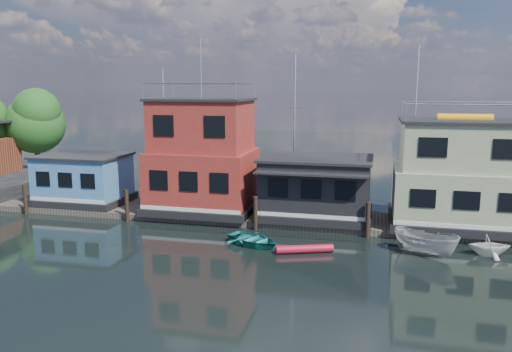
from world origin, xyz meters
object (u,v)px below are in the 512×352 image
(motorboat, at_px, (426,243))
(red_kayak, at_px, (305,249))
(houseboat_green, at_px, (460,176))
(dinghy_white, at_px, (489,245))
(houseboat_blue, at_px, (84,179))
(houseboat_dark, at_px, (316,187))
(houseboat_red, at_px, (203,158))
(dinghy_teal, at_px, (253,239))

(motorboat, distance_m, red_kayak, 6.57)
(houseboat_green, xyz_separation_m, red_kayak, (-8.80, -6.52, -3.32))
(dinghy_white, distance_m, motorboat, 3.42)
(houseboat_blue, xyz_separation_m, houseboat_green, (26.50, 0.00, 1.34))
(houseboat_blue, bearing_deg, dinghy_white, -9.45)
(houseboat_blue, relative_size, houseboat_dark, 0.86)
(houseboat_dark, bearing_deg, houseboat_green, 0.12)
(houseboat_green, height_order, red_kayak, houseboat_green)
(houseboat_red, bearing_deg, motorboat, -20.00)
(houseboat_dark, relative_size, dinghy_white, 3.27)
(houseboat_dark, relative_size, motorboat, 1.99)
(dinghy_teal, xyz_separation_m, motorboat, (9.52, 0.51, 0.37))
(houseboat_red, xyz_separation_m, motorboat, (14.64, -5.33, -3.39))
(houseboat_dark, distance_m, red_kayak, 6.86)
(dinghy_white, distance_m, red_kayak, 9.97)
(dinghy_teal, relative_size, red_kayak, 1.06)
(houseboat_blue, relative_size, dinghy_white, 2.83)
(houseboat_red, relative_size, dinghy_white, 5.24)
(houseboat_green, xyz_separation_m, dinghy_white, (0.98, -4.57, -2.95))
(houseboat_red, height_order, dinghy_white, houseboat_red)
(houseboat_red, relative_size, houseboat_green, 1.41)
(houseboat_blue, height_order, motorboat, houseboat_blue)
(houseboat_dark, relative_size, red_kayak, 2.33)
(houseboat_dark, relative_size, dinghy_teal, 2.19)
(houseboat_dark, relative_size, houseboat_green, 0.88)
(houseboat_blue, height_order, red_kayak, houseboat_blue)
(houseboat_green, xyz_separation_m, dinghy_teal, (-11.88, -5.84, -3.20))
(houseboat_red, relative_size, red_kayak, 3.74)
(red_kayak, bearing_deg, motorboat, -9.87)
(dinghy_white, relative_size, motorboat, 0.61)
(houseboat_red, height_order, motorboat, houseboat_red)
(houseboat_blue, xyz_separation_m, houseboat_red, (9.50, 0.00, 1.90))
(houseboat_blue, distance_m, red_kayak, 18.97)
(houseboat_dark, xyz_separation_m, motorboat, (6.64, -5.31, -1.70))
(houseboat_red, bearing_deg, houseboat_blue, -180.00)
(houseboat_blue, bearing_deg, houseboat_dark, -0.06)
(houseboat_red, height_order, houseboat_dark, houseboat_red)
(motorboat, bearing_deg, houseboat_red, 100.00)
(houseboat_blue, relative_size, houseboat_green, 0.76)
(dinghy_white, bearing_deg, houseboat_red, 67.47)
(motorboat, xyz_separation_m, red_kayak, (-6.44, -1.19, -0.48))
(houseboat_blue, height_order, dinghy_white, houseboat_blue)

